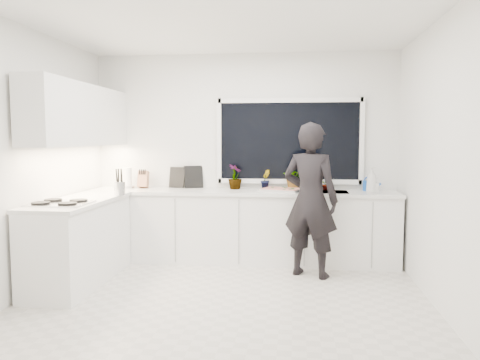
# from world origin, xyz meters

# --- Properties ---
(floor) EXTENTS (4.00, 3.50, 0.02)m
(floor) POSITION_xyz_m (0.00, 0.00, -0.01)
(floor) COLOR beige
(floor) RESTS_ON ground
(wall_back) EXTENTS (4.00, 0.02, 2.70)m
(wall_back) POSITION_xyz_m (0.00, 1.76, 1.35)
(wall_back) COLOR white
(wall_back) RESTS_ON ground
(wall_left) EXTENTS (0.02, 3.50, 2.70)m
(wall_left) POSITION_xyz_m (-2.01, 0.00, 1.35)
(wall_left) COLOR white
(wall_left) RESTS_ON ground
(wall_right) EXTENTS (0.02, 3.50, 2.70)m
(wall_right) POSITION_xyz_m (2.01, 0.00, 1.35)
(wall_right) COLOR white
(wall_right) RESTS_ON ground
(ceiling) EXTENTS (4.00, 3.50, 0.02)m
(ceiling) POSITION_xyz_m (0.00, 0.00, 2.71)
(ceiling) COLOR white
(ceiling) RESTS_ON wall_back
(window) EXTENTS (1.80, 0.02, 1.00)m
(window) POSITION_xyz_m (0.60, 1.73, 1.55)
(window) COLOR black
(window) RESTS_ON wall_back
(base_cabinets_back) EXTENTS (3.92, 0.58, 0.88)m
(base_cabinets_back) POSITION_xyz_m (0.00, 1.45, 0.44)
(base_cabinets_back) COLOR white
(base_cabinets_back) RESTS_ON floor
(base_cabinets_left) EXTENTS (0.58, 1.60, 0.88)m
(base_cabinets_left) POSITION_xyz_m (-1.67, 0.35, 0.44)
(base_cabinets_left) COLOR white
(base_cabinets_left) RESTS_ON floor
(countertop_back) EXTENTS (3.94, 0.62, 0.04)m
(countertop_back) POSITION_xyz_m (0.00, 1.44, 0.90)
(countertop_back) COLOR silver
(countertop_back) RESTS_ON base_cabinets_back
(countertop_left) EXTENTS (0.62, 1.60, 0.04)m
(countertop_left) POSITION_xyz_m (-1.67, 0.35, 0.90)
(countertop_left) COLOR silver
(countertop_left) RESTS_ON base_cabinets_left
(upper_cabinets) EXTENTS (0.34, 2.10, 0.70)m
(upper_cabinets) POSITION_xyz_m (-1.79, 0.70, 1.85)
(upper_cabinets) COLOR white
(upper_cabinets) RESTS_ON wall_left
(sink) EXTENTS (0.58, 0.42, 0.14)m
(sink) POSITION_xyz_m (1.05, 1.45, 0.87)
(sink) COLOR silver
(sink) RESTS_ON countertop_back
(faucet) EXTENTS (0.03, 0.03, 0.22)m
(faucet) POSITION_xyz_m (1.05, 1.65, 1.03)
(faucet) COLOR silver
(faucet) RESTS_ON countertop_back
(stovetop) EXTENTS (0.56, 0.48, 0.03)m
(stovetop) POSITION_xyz_m (-1.69, -0.00, 0.94)
(stovetop) COLOR black
(stovetop) RESTS_ON countertop_left
(person) EXTENTS (0.76, 0.63, 1.77)m
(person) POSITION_xyz_m (0.86, 0.89, 0.88)
(person) COLOR black
(person) RESTS_ON floor
(pizza_tray) EXTENTS (0.59, 0.51, 0.03)m
(pizza_tray) POSITION_xyz_m (0.51, 1.42, 0.94)
(pizza_tray) COLOR #B6B6BB
(pizza_tray) RESTS_ON countertop_back
(pizza) EXTENTS (0.53, 0.45, 0.01)m
(pizza) POSITION_xyz_m (0.51, 1.42, 0.95)
(pizza) COLOR #A91816
(pizza) RESTS_ON pizza_tray
(watering_can) EXTENTS (0.16, 0.16, 0.13)m
(watering_can) POSITION_xyz_m (1.61, 1.61, 0.98)
(watering_can) COLOR #134AB2
(watering_can) RESTS_ON countertop_back
(paper_towel_roll) EXTENTS (0.13, 0.13, 0.26)m
(paper_towel_roll) POSITION_xyz_m (-1.55, 1.55, 1.05)
(paper_towel_roll) COLOR white
(paper_towel_roll) RESTS_ON countertop_back
(knife_block) EXTENTS (0.13, 0.10, 0.22)m
(knife_block) POSITION_xyz_m (-1.34, 1.59, 1.03)
(knife_block) COLOR #8C5D41
(knife_block) RESTS_ON countertop_back
(utensil_crock) EXTENTS (0.15, 0.15, 0.16)m
(utensil_crock) POSITION_xyz_m (-1.37, 0.80, 1.00)
(utensil_crock) COLOR silver
(utensil_crock) RESTS_ON countertop_left
(picture_frame_large) EXTENTS (0.22, 0.07, 0.28)m
(picture_frame_large) POSITION_xyz_m (-0.90, 1.69, 1.06)
(picture_frame_large) COLOR black
(picture_frame_large) RESTS_ON countertop_back
(picture_frame_small) EXTENTS (0.24, 0.12, 0.30)m
(picture_frame_small) POSITION_xyz_m (-0.68, 1.69, 1.07)
(picture_frame_small) COLOR black
(picture_frame_small) RESTS_ON countertop_back
(herb_plants) EXTENTS (1.38, 0.39, 0.33)m
(herb_plants) POSITION_xyz_m (0.47, 1.61, 1.08)
(herb_plants) COLOR #26662D
(herb_plants) RESTS_ON countertop_back
(soap_bottles) EXTENTS (0.17, 0.17, 0.32)m
(soap_bottles) POSITION_xyz_m (1.61, 1.30, 1.07)
(soap_bottles) COLOR #D8BF66
(soap_bottles) RESTS_ON countertop_back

